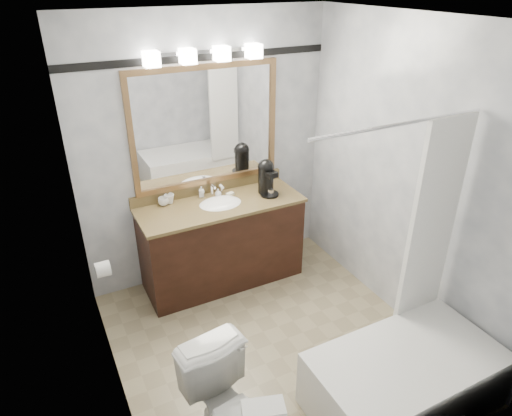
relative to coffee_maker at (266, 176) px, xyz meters
The scene contains 14 objects.
room 1.14m from the coffee_maker, 115.18° to the right, with size 2.42×2.62×2.52m.
vanity 0.75m from the coffee_maker, behind, with size 1.53×0.58×0.97m.
mirror 0.72m from the coffee_maker, 150.11° to the left, with size 1.40×0.04×1.10m.
vanity_light_bar 1.22m from the coffee_maker, 155.32° to the left, with size 1.02×0.14×0.12m.
accent_stripe 1.21m from the coffee_maker, 149.11° to the left, with size 2.40×0.01×0.06m, color black.
bathtub 2.05m from the coffee_maker, 87.65° to the right, with size 1.30×0.75×1.96m.
tp_roll 1.68m from the coffee_maker, 167.94° to the right, with size 0.12×0.12×0.11m, color white.
tissue_box 2.43m from the coffee_maker, 118.51° to the right, with size 0.21×0.12×0.09m, color white.
coffee_maker is the anchor object (origin of this frame).
cup_left 0.98m from the coffee_maker, 167.77° to the left, with size 0.10×0.10×0.08m, color white.
cup_right 0.93m from the coffee_maker, 165.99° to the left, with size 0.09×0.09×0.09m, color white.
soap_bottle_a 0.63m from the coffee_maker, 159.52° to the left, with size 0.05×0.05×0.10m, color white.
soap_bottle_b 0.48m from the coffee_maker, 161.10° to the left, with size 0.06×0.06×0.08m, color white.
soap_bar 0.38m from the coffee_maker, 158.77° to the left, with size 0.07×0.04×0.02m, color beige.
Camera 1 is at (-1.41, -2.46, 2.74)m, focal length 32.00 mm.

